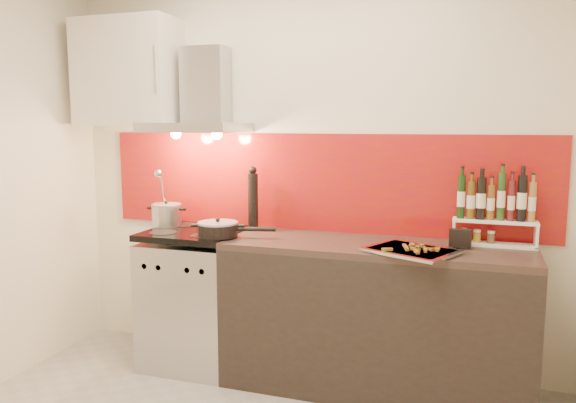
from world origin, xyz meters
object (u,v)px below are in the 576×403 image
(baking_tray, at_px, (412,250))
(counter, at_px, (375,317))
(pepper_mill, at_px, (253,200))
(stock_pot, at_px, (167,215))
(range_stove, at_px, (196,299))
(saute_pan, at_px, (219,229))

(baking_tray, bearing_deg, counter, 141.82)
(pepper_mill, xyz_separation_m, baking_tray, (1.08, -0.34, -0.19))
(stock_pot, xyz_separation_m, baking_tray, (1.69, -0.27, -0.07))
(range_stove, relative_size, counter, 0.51)
(counter, height_order, pepper_mill, pepper_mill)
(pepper_mill, bearing_deg, saute_pan, -110.06)
(saute_pan, bearing_deg, pepper_mill, 69.94)
(range_stove, bearing_deg, stock_pot, 160.65)
(counter, distance_m, stock_pot, 1.56)
(counter, xyz_separation_m, stock_pot, (-1.46, 0.09, 0.54))
(range_stove, relative_size, saute_pan, 1.91)
(counter, height_order, saute_pan, saute_pan)
(saute_pan, xyz_separation_m, baking_tray, (1.19, -0.04, -0.04))
(range_stove, distance_m, counter, 1.20)
(counter, xyz_separation_m, pepper_mill, (-0.85, 0.16, 0.66))
(pepper_mill, bearing_deg, stock_pot, -173.09)
(pepper_mill, distance_m, baking_tray, 1.15)
(stock_pot, relative_size, pepper_mill, 0.47)
(counter, height_order, stock_pot, stock_pot)
(baking_tray, bearing_deg, pepper_mill, 162.50)
(range_stove, relative_size, baking_tray, 1.60)
(stock_pot, distance_m, saute_pan, 0.55)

